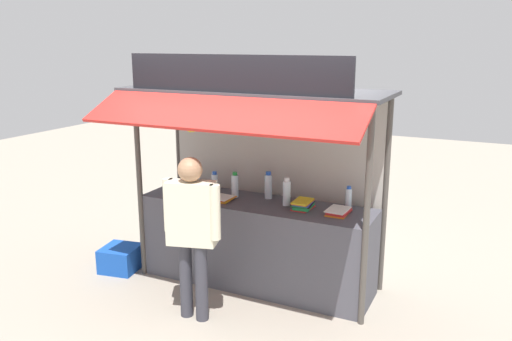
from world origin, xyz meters
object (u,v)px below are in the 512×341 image
Objects in this scene: water_bottle_right at (287,192)px; water_bottle_mid_right at (268,186)px; magazine_stack_far_left at (338,211)px; water_bottle_center at (349,198)px; magazine_stack_front_left at (223,198)px; magazine_stack_rear_center at (192,194)px; magazine_stack_far_right at (303,205)px; water_bottle_back_left at (235,185)px; banana_bunch_rightmost at (191,124)px; water_bottle_front_right at (215,184)px; vendor_person at (192,224)px; water_bottle_left at (198,182)px; banana_bunch_inner_left at (217,122)px; plastic_crate at (121,258)px.

water_bottle_mid_right is (-0.28, 0.14, 0.00)m from water_bottle_right.
water_bottle_center is at bearing 79.75° from magazine_stack_far_left.
magazine_stack_far_left is (1.26, 0.11, 0.01)m from magazine_stack_front_left.
magazine_stack_rear_center is 1.25m from magazine_stack_far_right.
water_bottle_mid_right is at bearing 17.58° from water_bottle_back_left.
magazine_stack_rear_center is 1.01× the size of banana_bunch_rightmost.
vendor_person is (0.33, -0.99, -0.10)m from water_bottle_front_right.
magazine_stack_far_left is at bearing -100.25° from water_bottle_center.
vendor_person is (-0.75, -0.94, -0.02)m from magazine_stack_far_right.
water_bottle_right is at bearing -1.77° from water_bottle_left.
water_bottle_mid_right reaches higher than water_bottle_right.
banana_bunch_inner_left reaches higher than magazine_stack_far_left.
plastic_crate is (-2.11, -0.40, -0.84)m from magazine_stack_far_right.
water_bottle_center is 0.15× the size of vendor_person.
water_bottle_front_right is 0.92× the size of magazine_stack_rear_center.
magazine_stack_front_left is at bearing -173.45° from magazine_stack_far_right.
plastic_crate is (-1.37, 0.05, -1.71)m from banana_bunch_inner_left.
magazine_stack_far_right is at bearing -3.27° from water_bottle_left.
magazine_stack_far_left is 1.04× the size of banana_bunch_rightmost.
magazine_stack_far_left is at bearing -1.76° from water_bottle_front_right.
magazine_stack_far_right is at bearing -20.94° from water_bottle_mid_right.
water_bottle_right is at bearing 11.55° from magazine_stack_rear_center.
magazine_stack_far_left is at bearing 0.91° from magazine_stack_far_right.
water_bottle_right is at bearing -27.23° from water_bottle_mid_right.
magazine_stack_far_left is at bearing -11.76° from water_bottle_mid_right.
vendor_person is at bearing -139.84° from magazine_stack_far_left.
magazine_stack_far_left is at bearing 22.28° from banana_bunch_inner_left.
banana_bunch_inner_left reaches higher than water_bottle_left.
water_bottle_mid_right is at bearing 168.24° from magazine_stack_far_left.
magazine_stack_far_left is 1.70m from banana_bunch_rightmost.
water_bottle_back_left reaches higher than water_bottle_center.
water_bottle_back_left is 1.22× the size of banana_bunch_inner_left.
water_bottle_back_left is at bearing -162.42° from water_bottle_mid_right.
magazine_stack_far_right is 1.26× the size of banana_bunch_inner_left.
water_bottle_front_right is 0.24m from water_bottle_left.
magazine_stack_far_right reaches higher than magazine_stack_far_left.
water_bottle_left is 1.69m from magazine_stack_far_left.
water_bottle_front_right is at bearing 179.36° from water_bottle_right.
vendor_person is (-0.55, -0.98, -0.11)m from water_bottle_right.
banana_bunch_rightmost is at bearing -53.83° from magazine_stack_rear_center.
water_bottle_mid_right is 0.87m from magazine_stack_far_left.
water_bottle_center is at bearing 30.32° from banana_bunch_inner_left.
water_bottle_back_left is 0.97× the size of magazine_stack_far_right.
water_bottle_right is 1.02× the size of magazine_stack_rear_center.
water_bottle_center is 0.81× the size of magazine_stack_far_right.
water_bottle_front_right is at bearing 177.32° from magazine_stack_far_right.
water_bottle_center is 1.64m from vendor_person.
water_bottle_center is 1.77m from banana_bunch_rightmost.
magazine_stack_far_left reaches higher than plastic_crate.
magazine_stack_rear_center reaches higher than magazine_stack_front_left.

